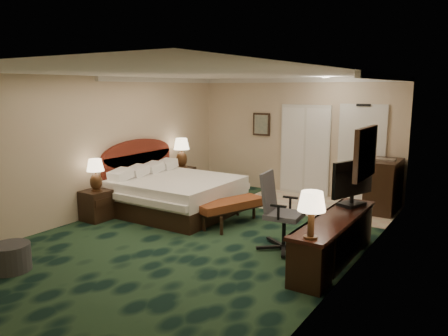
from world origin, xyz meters
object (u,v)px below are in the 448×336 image
Objects in this scene: bed at (177,195)px; nightstand_far at (181,181)px; tv at (353,183)px; minibar at (384,186)px; desk_chair at (284,212)px; desk at (334,240)px; lamp_near at (96,175)px; ottoman at (11,257)px; lamp_far at (182,153)px; nightstand_near at (97,205)px; bed_bench at (230,212)px.

bed reaches higher than nightstand_far.
tv is at bearing -17.04° from nightstand_far.
minibar is at bearing 33.48° from bed.
nightstand_far is 4.16m from desk_chair.
minibar is (4.40, 1.01, 0.22)m from nightstand_far.
minibar reaches higher than nightstand_far.
desk is (3.53, -0.80, -0.01)m from bed.
bed is 3.62m from desk.
tv is (4.46, 1.17, 0.16)m from lamp_near.
nightstand_far is at bearing 99.84° from ottoman.
lamp_far is at bearing 79.92° from nightstand_far.
bed is at bearing 53.35° from lamp_near.
lamp_near is at bearing -174.35° from desk.
nightstand_far is 4.93m from desk.
desk is 2.55× the size of tv.
desk_chair is at bearing 174.11° from desk.
tv is at bearing 43.20° from ottoman.
nightstand_near is 0.62× the size of tv.
lamp_far is 4.67m from tv.
nightstand_near is at bearing -141.40° from minibar.
desk_chair is at bearing -122.93° from tv.
tv reaches higher than lamp_near.
desk_chair is at bearing -29.50° from lamp_far.
lamp_near is 4.61m from tv.
lamp_far reaches higher than desk.
tv reaches higher than nightstand_far.
lamp_near is 5.66m from minibar.
nightstand_near reaches higher than bed_bench.
nightstand_far is 0.27× the size of desk.
bed reaches higher than nightstand_near.
nightstand_near is 4.69m from tv.
bed is at bearing -55.37° from lamp_far.
bed is at bearing 167.20° from desk.
lamp_far is (0.00, 2.57, 0.10)m from lamp_near.
tv is at bearing -1.22° from bed.
desk_chair is (2.70, -0.72, 0.25)m from bed.
nightstand_far is 0.59× the size of minibar.
desk_chair is at bearing 8.26° from lamp_near.
lamp_near is 1.16× the size of ottoman.
desk reaches higher than ottoman.
desk_chair reaches higher than bed.
lamp_near is at bearing -133.49° from bed_bench.
nightstand_far is 2.60m from lamp_near.
minibar is at bearing 68.99° from desk_chair.
lamp_near is 3.67m from desk_chair.
minibar is at bearing 38.83° from lamp_near.
bed is at bearing 52.46° from nightstand_near.
nightstand_near is at bearing -174.50° from desk.
nightstand_far is 4.72m from tv.
tv is (3.54, -0.08, 0.69)m from bed.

